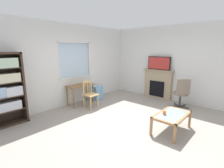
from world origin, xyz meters
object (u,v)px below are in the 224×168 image
object	(u,v)px
tv	(159,63)
sippy_cup	(164,112)
bookshelf	(3,87)
wooden_chair	(90,94)
desk_under_window	(80,88)
plastic_drawer_unit	(96,92)
fireplace	(158,84)
coffee_table	(172,116)
office_chair	(182,92)

from	to	relation	value
tv	sippy_cup	world-z (taller)	tv
bookshelf	wooden_chair	xyz separation A→B (m)	(2.27, -0.62, -0.53)
desk_under_window	plastic_drawer_unit	world-z (taller)	desk_under_window
fireplace	sippy_cup	bearing A→B (deg)	-150.38
tv	coffee_table	world-z (taller)	tv
plastic_drawer_unit	coffee_table	xyz separation A→B (m)	(-0.58, -3.25, 0.11)
wooden_chair	plastic_drawer_unit	bearing A→B (deg)	35.09
plastic_drawer_unit	office_chair	xyz separation A→B (m)	(1.14, -2.85, 0.29)
tv	coffee_table	distance (m)	2.87
office_chair	sippy_cup	world-z (taller)	office_chair
coffee_table	bookshelf	bearing A→B (deg)	127.06
sippy_cup	desk_under_window	bearing A→B (deg)	91.53
fireplace	tv	bearing A→B (deg)	180.00
desk_under_window	sippy_cup	size ratio (longest dim) A/B	10.47
office_chair	coffee_table	xyz separation A→B (m)	(-1.72, -0.39, -0.19)
fireplace	tv	size ratio (longest dim) A/B	1.34
desk_under_window	coffee_table	distance (m)	3.21
office_chair	wooden_chair	bearing A→B (deg)	130.36
bookshelf	fireplace	distance (m)	5.09
office_chair	plastic_drawer_unit	bearing A→B (deg)	111.82
desk_under_window	coffee_table	world-z (taller)	desk_under_window
tv	sippy_cup	xyz separation A→B (m)	(-2.37, -1.36, -0.92)
desk_under_window	coffee_table	bearing A→B (deg)	-86.00
bookshelf	wooden_chair	distance (m)	2.42
desk_under_window	plastic_drawer_unit	xyz separation A→B (m)	(0.81, 0.05, -0.33)
plastic_drawer_unit	fireplace	bearing A→B (deg)	-46.51
wooden_chair	office_chair	distance (m)	3.00
bookshelf	sippy_cup	bearing A→B (deg)	-53.43
plastic_drawer_unit	sippy_cup	world-z (taller)	plastic_drawer_unit
bookshelf	fireplace	xyz separation A→B (m)	(4.74, -1.81, -0.42)
desk_under_window	office_chair	size ratio (longest dim) A/B	0.94
wooden_chair	tv	xyz separation A→B (m)	(2.45, -1.19, 0.93)
wooden_chair	sippy_cup	distance (m)	2.55
desk_under_window	bookshelf	bearing A→B (deg)	177.30
sippy_cup	fireplace	bearing A→B (deg)	29.62
plastic_drawer_unit	wooden_chair	bearing A→B (deg)	-144.91
tv	plastic_drawer_unit	bearing A→B (deg)	133.18
plastic_drawer_unit	tv	world-z (taller)	tv
desk_under_window	fireplace	size ratio (longest dim) A/B	0.79
plastic_drawer_unit	sippy_cup	xyz separation A→B (m)	(-0.72, -3.11, 0.21)
office_chair	desk_under_window	bearing A→B (deg)	124.80
office_chair	sippy_cup	size ratio (longest dim) A/B	11.11
wooden_chair	fireplace	distance (m)	2.74
desk_under_window	coffee_table	size ratio (longest dim) A/B	0.92
desk_under_window	tv	bearing A→B (deg)	-34.82
bookshelf	sippy_cup	xyz separation A→B (m)	(2.35, -3.17, -0.52)
office_chair	fireplace	bearing A→B (deg)	64.41
fireplace	tv	distance (m)	0.82
fireplace	office_chair	xyz separation A→B (m)	(-0.52, -1.10, -0.02)
bookshelf	office_chair	size ratio (longest dim) A/B	1.86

